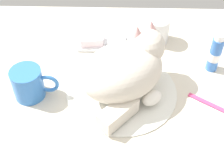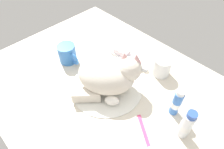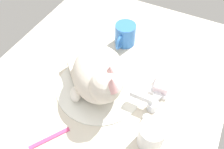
{
  "view_description": "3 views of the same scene",
  "coord_description": "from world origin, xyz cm",
  "px_view_note": "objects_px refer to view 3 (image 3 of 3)",
  "views": [
    {
      "loc": [
        -1.07,
        -59.25,
        65.8
      ],
      "look_at": [
        -2.62,
        0.19,
        6.35
      ],
      "focal_mm": 51.53,
      "sensor_mm": 36.0,
      "label": 1
    },
    {
      "loc": [
        38.43,
        -34.38,
        63.96
      ],
      "look_at": [
        1.52,
        1.62,
        7.82
      ],
      "focal_mm": 31.13,
      "sensor_mm": 36.0,
      "label": 2
    },
    {
      "loc": [
        42.11,
        25.97,
        66.83
      ],
      "look_at": [
        -1.84,
        3.84,
        7.07
      ],
      "focal_mm": 37.95,
      "sensor_mm": 36.0,
      "label": 3
    }
  ],
  "objects_px": {
    "soap_bar": "(162,83)",
    "toothbrush": "(43,141)",
    "cat": "(99,75)",
    "rinse_cup": "(151,135)",
    "coffee_mug": "(125,35)",
    "faucet": "(149,103)"
  },
  "relations": [
    {
      "from": "faucet",
      "to": "coffee_mug",
      "type": "distance_m",
      "value": 0.32
    },
    {
      "from": "rinse_cup",
      "to": "coffee_mug",
      "type": "bearing_deg",
      "value": -145.35
    },
    {
      "from": "cat",
      "to": "rinse_cup",
      "type": "xyz_separation_m",
      "value": [
        0.1,
        0.22,
        -0.04
      ]
    },
    {
      "from": "toothbrush",
      "to": "rinse_cup",
      "type": "bearing_deg",
      "value": 116.95
    },
    {
      "from": "coffee_mug",
      "to": "soap_bar",
      "type": "relative_size",
      "value": 1.77
    },
    {
      "from": "faucet",
      "to": "toothbrush",
      "type": "bearing_deg",
      "value": -42.97
    },
    {
      "from": "toothbrush",
      "to": "faucet",
      "type": "bearing_deg",
      "value": 137.03
    },
    {
      "from": "faucet",
      "to": "cat",
      "type": "xyz_separation_m",
      "value": [
        0.01,
        -0.17,
        0.06
      ]
    },
    {
      "from": "coffee_mug",
      "to": "toothbrush",
      "type": "xyz_separation_m",
      "value": [
        0.5,
        -0.04,
        -0.04
      ]
    },
    {
      "from": "rinse_cup",
      "to": "toothbrush",
      "type": "distance_m",
      "value": 0.32
    },
    {
      "from": "faucet",
      "to": "cat",
      "type": "relative_size",
      "value": 0.43
    },
    {
      "from": "soap_bar",
      "to": "toothbrush",
      "type": "bearing_deg",
      "value": -35.33
    },
    {
      "from": "rinse_cup",
      "to": "soap_bar",
      "type": "xyz_separation_m",
      "value": [
        -0.21,
        -0.03,
        -0.02
      ]
    },
    {
      "from": "faucet",
      "to": "rinse_cup",
      "type": "xyz_separation_m",
      "value": [
        0.11,
        0.05,
        0.02
      ]
    },
    {
      "from": "rinse_cup",
      "to": "cat",
      "type": "bearing_deg",
      "value": -114.05
    },
    {
      "from": "faucet",
      "to": "toothbrush",
      "type": "height_order",
      "value": "faucet"
    },
    {
      "from": "faucet",
      "to": "coffee_mug",
      "type": "height_order",
      "value": "coffee_mug"
    },
    {
      "from": "coffee_mug",
      "to": "soap_bar",
      "type": "xyz_separation_m",
      "value": [
        0.15,
        0.21,
        -0.02
      ]
    },
    {
      "from": "rinse_cup",
      "to": "soap_bar",
      "type": "relative_size",
      "value": 1.18
    },
    {
      "from": "cat",
      "to": "toothbrush",
      "type": "bearing_deg",
      "value": -14.12
    },
    {
      "from": "faucet",
      "to": "rinse_cup",
      "type": "distance_m",
      "value": 0.12
    },
    {
      "from": "cat",
      "to": "coffee_mug",
      "type": "xyz_separation_m",
      "value": [
        -0.26,
        -0.02,
        -0.04
      ]
    }
  ]
}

